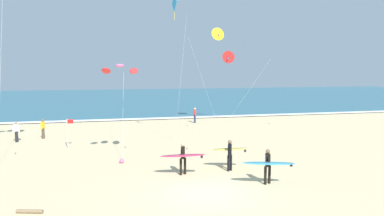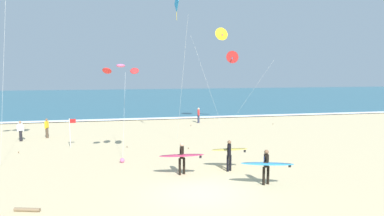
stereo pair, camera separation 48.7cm
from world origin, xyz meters
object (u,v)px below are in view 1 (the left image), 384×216
at_px(kite_arc_rose_near, 120,69).
at_px(kite_delta_scarlet_mid, 229,57).
at_px(surfer_trailing, 183,156).
at_px(driftwood_log, 30,211).
at_px(bystander_white_top, 16,132).
at_px(bystander_red_top, 195,115).
at_px(beach_ball, 122,161).
at_px(lifeguard_flag, 68,130).
at_px(kite_diamond_cobalt_far, 175,7).
at_px(surfer_lead, 268,164).
at_px(kite_delta_golden_high, 218,34).
at_px(surfer_third, 230,151).
at_px(bystander_yellow_top, 43,129).

distance_m(kite_arc_rose_near, kite_delta_scarlet_mid, 17.27).
height_order(surfer_trailing, driftwood_log, surfer_trailing).
distance_m(bystander_white_top, bystander_red_top, 16.66).
bearing_deg(beach_ball, lifeguard_flag, 126.94).
height_order(surfer_trailing, beach_ball, surfer_trailing).
bearing_deg(kite_arc_rose_near, kite_diamond_cobalt_far, 49.97).
distance_m(surfer_trailing, kite_arc_rose_near, 6.67).
xyz_separation_m(surfer_lead, kite_delta_scarlet_mid, (4.54, 19.29, 5.76)).
relative_size(kite_delta_scarlet_mid, bystander_white_top, 4.70).
bearing_deg(surfer_trailing, kite_arc_rose_near, 127.78).
relative_size(bystander_red_top, lifeguard_flag, 0.76).
bearing_deg(kite_arc_rose_near, kite_delta_scarlet_mid, 49.23).
height_order(kite_delta_golden_high, bystander_red_top, kite_delta_golden_high).
bearing_deg(kite_delta_scarlet_mid, driftwood_log, -126.28).
xyz_separation_m(bystander_red_top, beach_ball, (-7.71, -14.02, -0.67)).
bearing_deg(beach_ball, kite_diamond_cobalt_far, 53.86).
bearing_deg(kite_arc_rose_near, surfer_third, -31.29).
height_order(surfer_third, kite_diamond_cobalt_far, kite_diamond_cobalt_far).
height_order(surfer_lead, kite_diamond_cobalt_far, kite_diamond_cobalt_far).
height_order(surfer_third, bystander_yellow_top, surfer_third).
relative_size(bystander_white_top, driftwood_log, 1.56).
relative_size(kite_delta_scarlet_mid, bystander_red_top, 4.70).
distance_m(kite_arc_rose_near, bystander_white_top, 11.46).
relative_size(surfer_trailing, beach_ball, 8.54).
bearing_deg(kite_diamond_cobalt_far, driftwood_log, -122.64).
bearing_deg(kite_delta_golden_high, kite_delta_scarlet_mid, 39.16).
bearing_deg(bystander_red_top, kite_diamond_cobalt_far, -112.96).
distance_m(beach_ball, driftwood_log, 7.34).
bearing_deg(bystander_yellow_top, bystander_red_top, 21.04).
bearing_deg(bystander_red_top, bystander_white_top, -157.99).
bearing_deg(beach_ball, bystander_yellow_top, 124.56).
distance_m(surfer_third, bystander_red_top, 16.83).
height_order(kite_delta_scarlet_mid, bystander_red_top, kite_delta_scarlet_mid).
xyz_separation_m(kite_arc_rose_near, bystander_red_top, (7.68, 13.23, -4.71)).
xyz_separation_m(surfer_lead, bystander_white_top, (-14.47, 13.23, -0.24)).
bearing_deg(kite_arc_rose_near, beach_ball, -92.29).
distance_m(surfer_trailing, beach_ball, 4.46).
height_order(surfer_trailing, kite_arc_rose_near, kite_arc_rose_near).
bearing_deg(bystander_white_top, kite_delta_golden_high, 15.30).
distance_m(surfer_trailing, driftwood_log, 7.48).
xyz_separation_m(surfer_trailing, kite_diamond_cobalt_far, (1.16, 8.90, 9.14)).
xyz_separation_m(kite_arc_rose_near, driftwood_log, (-3.62, -7.20, -5.45)).
height_order(kite_delta_golden_high, bystander_yellow_top, kite_delta_golden_high).
distance_m(surfer_trailing, lifeguard_flag, 10.30).
bearing_deg(surfer_lead, surfer_third, 109.46).
relative_size(kite_delta_golden_high, bystander_white_top, 6.08).
bearing_deg(bystander_white_top, bystander_red_top, 22.01).
bearing_deg(bystander_yellow_top, driftwood_log, -80.86).
xyz_separation_m(surfer_third, lifeguard_flag, (-9.34, 7.45, 0.22)).
relative_size(surfer_lead, kite_arc_rose_near, 0.43).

